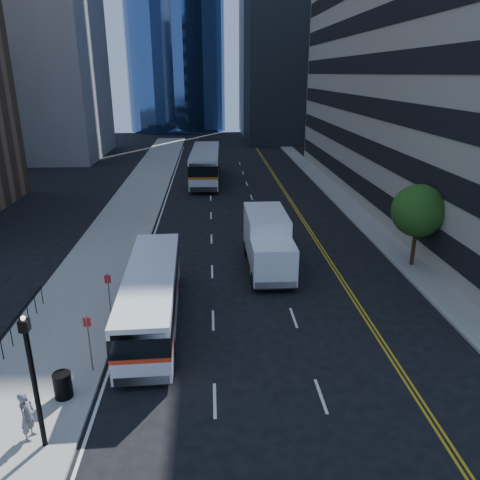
{
  "coord_description": "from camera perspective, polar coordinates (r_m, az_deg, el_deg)",
  "views": [
    {
      "loc": [
        -3.48,
        -18.37,
        11.46
      ],
      "look_at": [
        -1.93,
        5.82,
        2.8
      ],
      "focal_mm": 35.0,
      "sensor_mm": 36.0,
      "label": 1
    }
  ],
  "objects": [
    {
      "name": "ground",
      "position": [
        21.93,
        6.14,
        -11.97
      ],
      "size": [
        160.0,
        160.0,
        0.0
      ],
      "primitive_type": "plane",
      "color": "black",
      "rests_on": "ground"
    },
    {
      "name": "trash_can",
      "position": [
        19.14,
        -20.79,
        -16.21
      ],
      "size": [
        0.75,
        0.75,
        0.99
      ],
      "primitive_type": "cylinder",
      "rotation": [
        0.0,
        0.0,
        0.14
      ],
      "color": "black",
      "rests_on": "sidewalk_west"
    },
    {
      "name": "bus_rear",
      "position": [
        52.88,
        -4.24,
        9.2
      ],
      "size": [
        3.34,
        13.64,
        3.5
      ],
      "rotation": [
        0.0,
        0.0,
        -0.03
      ],
      "color": "silver",
      "rests_on": "ground"
    },
    {
      "name": "sidewalk_west",
      "position": [
        45.39,
        -12.5,
        4.66
      ],
      "size": [
        5.0,
        90.0,
        0.15
      ],
      "primitive_type": "cube",
      "color": "gray",
      "rests_on": "ground"
    },
    {
      "name": "lamp_post",
      "position": [
        16.12,
        -23.88,
        -15.08
      ],
      "size": [
        0.28,
        0.28,
        4.56
      ],
      "color": "black",
      "rests_on": "sidewalk_west"
    },
    {
      "name": "street_tree",
      "position": [
        30.21,
        20.91,
        3.34
      ],
      "size": [
        3.2,
        3.2,
        5.1
      ],
      "color": "#332114",
      "rests_on": "sidewalk_east"
    },
    {
      "name": "pedestrian",
      "position": [
        17.55,
        -24.51,
        -18.91
      ],
      "size": [
        0.5,
        0.69,
        1.74
      ],
      "primitive_type": "imported",
      "rotation": [
        0.0,
        0.0,
        1.43
      ],
      "color": "slate",
      "rests_on": "sidewalk_west"
    },
    {
      "name": "bus_front",
      "position": [
        22.83,
        -10.72,
        -6.59
      ],
      "size": [
        2.64,
        10.71,
        2.75
      ],
      "rotation": [
        0.0,
        0.0,
        0.03
      ],
      "color": "silver",
      "rests_on": "ground"
    },
    {
      "name": "sidewalk_east",
      "position": [
        46.55,
        12.04,
        5.07
      ],
      "size": [
        2.0,
        90.0,
        0.15
      ],
      "primitive_type": "cube",
      "color": "gray",
      "rests_on": "ground"
    },
    {
      "name": "midrise_west",
      "position": [
        74.76,
        -24.84,
        22.65
      ],
      "size": [
        18.0,
        18.0,
        35.0
      ],
      "primitive_type": "cube",
      "color": "gray",
      "rests_on": "ground"
    },
    {
      "name": "box_truck",
      "position": [
        28.51,
        3.41,
        -0.2
      ],
      "size": [
        2.51,
        7.11,
        3.4
      ],
      "rotation": [
        0.0,
        0.0,
        0.01
      ],
      "color": "white",
      "rests_on": "ground"
    }
  ]
}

